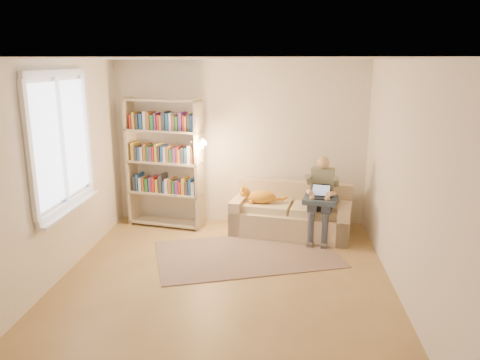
# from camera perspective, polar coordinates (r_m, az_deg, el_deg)

# --- Properties ---
(floor) EXTENTS (4.50, 4.50, 0.00)m
(floor) POSITION_cam_1_polar(r_m,az_deg,el_deg) (5.75, -1.93, -12.29)
(floor) COLOR olive
(floor) RESTS_ON ground
(ceiling) EXTENTS (4.00, 4.50, 0.02)m
(ceiling) POSITION_cam_1_polar(r_m,az_deg,el_deg) (5.15, -2.18, 14.57)
(ceiling) COLOR white
(ceiling) RESTS_ON wall_back
(wall_left) EXTENTS (0.02, 4.50, 2.60)m
(wall_left) POSITION_cam_1_polar(r_m,az_deg,el_deg) (5.89, -21.76, 0.76)
(wall_left) COLOR silver
(wall_left) RESTS_ON floor
(wall_right) EXTENTS (0.02, 4.50, 2.60)m
(wall_right) POSITION_cam_1_polar(r_m,az_deg,el_deg) (5.44, 19.36, -0.09)
(wall_right) COLOR silver
(wall_right) RESTS_ON floor
(wall_back) EXTENTS (4.00, 0.02, 2.60)m
(wall_back) POSITION_cam_1_polar(r_m,az_deg,el_deg) (7.49, 0.05, 4.50)
(wall_back) COLOR silver
(wall_back) RESTS_ON floor
(wall_front) EXTENTS (4.00, 0.02, 2.60)m
(wall_front) POSITION_cam_1_polar(r_m,az_deg,el_deg) (3.19, -7.04, -9.35)
(wall_front) COLOR silver
(wall_front) RESTS_ON floor
(window) EXTENTS (0.12, 1.52, 1.69)m
(window) POSITION_cam_1_polar(r_m,az_deg,el_deg) (6.02, -20.54, 1.89)
(window) COLOR white
(window) RESTS_ON wall_left
(sofa) EXTENTS (1.89, 1.11, 0.75)m
(sofa) POSITION_cam_1_polar(r_m,az_deg,el_deg) (7.22, 6.29, -4.36)
(sofa) COLOR #C6B08C
(sofa) RESTS_ON floor
(person) EXTENTS (0.41, 0.57, 1.23)m
(person) POSITION_cam_1_polar(r_m,az_deg,el_deg) (6.91, 9.88, -1.67)
(person) COLOR gray
(person) RESTS_ON sofa
(cat) EXTENTS (0.68, 0.31, 0.24)m
(cat) POSITION_cam_1_polar(r_m,az_deg,el_deg) (7.10, 2.75, -1.99)
(cat) COLOR #FFAE31
(cat) RESTS_ON sofa
(blanket) EXTENTS (0.54, 0.47, 0.07)m
(blanket) POSITION_cam_1_polar(r_m,az_deg,el_deg) (6.84, 9.11, -2.36)
(blanket) COLOR #2B3A4B
(blanket) RESTS_ON person
(laptop) EXTENTS (0.31, 0.29, 0.22)m
(laptop) POSITION_cam_1_polar(r_m,az_deg,el_deg) (6.82, 9.15, -1.67)
(laptop) COLOR black
(laptop) RESTS_ON blanket
(bookshelf) EXTENTS (1.34, 0.64, 2.04)m
(bookshelf) POSITION_cam_1_polar(r_m,az_deg,el_deg) (7.37, -9.17, 2.78)
(bookshelf) COLOR #BAAC8C
(bookshelf) RESTS_ON floor
(rug) EXTENTS (2.74, 2.10, 0.01)m
(rug) POSITION_cam_1_polar(r_m,az_deg,el_deg) (6.49, 0.87, -9.02)
(rug) COLOR #7F695D
(rug) RESTS_ON floor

